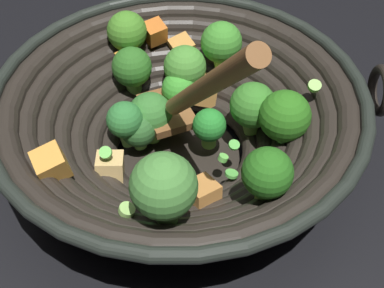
{
  "coord_description": "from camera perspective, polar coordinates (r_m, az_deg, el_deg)",
  "views": [
    {
      "loc": [
        0.03,
        0.39,
        0.44
      ],
      "look_at": [
        -0.01,
        0.0,
        0.03
      ],
      "focal_mm": 47.83,
      "sensor_mm": 36.0,
      "label": 1
    }
  ],
  "objects": [
    {
      "name": "wok",
      "position": [
        0.54,
        -1.36,
        3.1
      ],
      "size": [
        0.43,
        0.39,
        0.25
      ],
      "color": "black",
      "rests_on": "ground"
    },
    {
      "name": "ground_plane",
      "position": [
        0.59,
        -1.32,
        -1.9
      ],
      "size": [
        4.0,
        4.0,
        0.0
      ],
      "primitive_type": "plane",
      "color": "black"
    }
  ]
}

